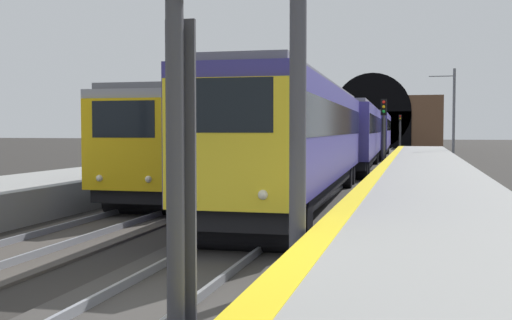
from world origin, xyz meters
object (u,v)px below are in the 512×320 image
train_main_approaching (355,133)px  railway_signal_far (400,129)px  catenary_mast_far (453,114)px  train_adjacent_platform (271,136)px  railway_signal_near (175,94)px  railway_signal_mid (384,127)px

train_main_approaching → railway_signal_far: railway_signal_far is taller
railway_signal_far → catenary_mast_far: (-29.79, -4.95, 1.19)m
train_adjacent_platform → railway_signal_near: train_adjacent_platform is taller
railway_signal_mid → catenary_mast_far: size_ratio=0.61×
railway_signal_near → railway_signal_mid: (35.88, 0.00, -0.15)m
railway_signal_far → catenary_mast_far: catenary_mast_far is taller
train_adjacent_platform → catenary_mast_far: (18.01, -11.05, 1.62)m
train_adjacent_platform → railway_signal_far: 48.19m
railway_signal_mid → railway_signal_far: 41.89m
train_main_approaching → railway_signal_near: railway_signal_near is taller
train_adjacent_platform → railway_signal_near: 30.59m
train_main_approaching → railway_signal_mid: (0.61, -1.80, 0.39)m
catenary_mast_far → railway_signal_mid: bearing=157.8°
train_main_approaching → railway_signal_mid: railway_signal_mid is taller
railway_signal_mid → train_main_approaching: bearing=-71.4°
railway_signal_mid → railway_signal_far: size_ratio=1.01×
railway_signal_near → railway_signal_far: railway_signal_near is taller
train_adjacent_platform → railway_signal_near: (-29.97, -6.10, 0.70)m
train_main_approaching → railway_signal_near: size_ratio=11.81×
train_main_approaching → catenary_mast_far: catenary_mast_far is taller
railway_signal_mid → train_adjacent_platform: bearing=-45.9°
train_adjacent_platform → railway_signal_mid: 8.51m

